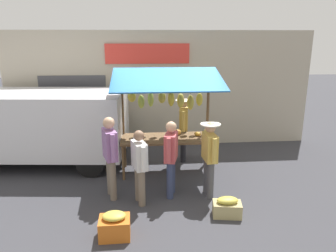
{
  "coord_description": "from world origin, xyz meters",
  "views": [
    {
      "loc": [
        0.6,
        7.35,
        3.22
      ],
      "look_at": [
        0.0,
        0.3,
        1.25
      ],
      "focal_mm": 34.44,
      "sensor_mm": 36.0,
      "label": 1
    }
  ],
  "objects_px": {
    "market_stall": "(167,109)",
    "shopper_with_shopping_bag": "(139,163)",
    "vendor_with_sunhat": "(184,124)",
    "produce_crate_near": "(115,226)",
    "shopper_with_ponytail": "(171,154)",
    "produce_crate_side": "(227,207)",
    "shopper_in_striped_shirt": "(210,153)",
    "shopper_in_grey_tee": "(110,151)",
    "parked_van": "(32,122)"
  },
  "relations": [
    {
      "from": "shopper_with_ponytail",
      "to": "shopper_in_grey_tee",
      "type": "distance_m",
      "value": 1.23
    },
    {
      "from": "shopper_in_grey_tee",
      "to": "produce_crate_side",
      "type": "bearing_deg",
      "value": -129.64
    },
    {
      "from": "produce_crate_side",
      "to": "shopper_in_grey_tee",
      "type": "bearing_deg",
      "value": -23.25
    },
    {
      "from": "market_stall",
      "to": "shopper_in_grey_tee",
      "type": "distance_m",
      "value": 1.87
    },
    {
      "from": "shopper_in_grey_tee",
      "to": "shopper_in_striped_shirt",
      "type": "bearing_deg",
      "value": -109.31
    },
    {
      "from": "market_stall",
      "to": "shopper_with_shopping_bag",
      "type": "relative_size",
      "value": 1.66
    },
    {
      "from": "shopper_with_ponytail",
      "to": "parked_van",
      "type": "height_order",
      "value": "parked_van"
    },
    {
      "from": "vendor_with_sunhat",
      "to": "produce_crate_side",
      "type": "height_order",
      "value": "vendor_with_sunhat"
    },
    {
      "from": "produce_crate_near",
      "to": "produce_crate_side",
      "type": "bearing_deg",
      "value": -166.46
    },
    {
      "from": "produce_crate_near",
      "to": "parked_van",
      "type": "bearing_deg",
      "value": -56.28
    },
    {
      "from": "vendor_with_sunhat",
      "to": "shopper_in_grey_tee",
      "type": "bearing_deg",
      "value": -33.14
    },
    {
      "from": "shopper_in_grey_tee",
      "to": "produce_crate_near",
      "type": "height_order",
      "value": "shopper_in_grey_tee"
    },
    {
      "from": "vendor_with_sunhat",
      "to": "parked_van",
      "type": "xyz_separation_m",
      "value": [
        3.89,
        -0.09,
        0.13
      ]
    },
    {
      "from": "produce_crate_near",
      "to": "shopper_in_grey_tee",
      "type": "bearing_deg",
      "value": -83.62
    },
    {
      "from": "shopper_with_ponytail",
      "to": "produce_crate_near",
      "type": "xyz_separation_m",
      "value": [
        1.07,
        1.39,
        -0.71
      ]
    },
    {
      "from": "shopper_in_striped_shirt",
      "to": "produce_crate_near",
      "type": "relative_size",
      "value": 3.07
    },
    {
      "from": "shopper_in_grey_tee",
      "to": "produce_crate_side",
      "type": "height_order",
      "value": "shopper_in_grey_tee"
    },
    {
      "from": "vendor_with_sunhat",
      "to": "shopper_with_ponytail",
      "type": "distance_m",
      "value": 2.05
    },
    {
      "from": "shopper_in_grey_tee",
      "to": "produce_crate_side",
      "type": "relative_size",
      "value": 3.02
    },
    {
      "from": "market_stall",
      "to": "shopper_with_ponytail",
      "type": "relative_size",
      "value": 1.56
    },
    {
      "from": "shopper_with_shopping_bag",
      "to": "shopper_in_grey_tee",
      "type": "bearing_deg",
      "value": 46.29
    },
    {
      "from": "shopper_with_shopping_bag",
      "to": "produce_crate_near",
      "type": "relative_size",
      "value": 2.92
    },
    {
      "from": "shopper_with_shopping_bag",
      "to": "shopper_in_grey_tee",
      "type": "distance_m",
      "value": 0.67
    },
    {
      "from": "market_stall",
      "to": "parked_van",
      "type": "distance_m",
      "value": 3.52
    },
    {
      "from": "market_stall",
      "to": "produce_crate_near",
      "type": "bearing_deg",
      "value": 67.91
    },
    {
      "from": "vendor_with_sunhat",
      "to": "produce_crate_near",
      "type": "height_order",
      "value": "vendor_with_sunhat"
    },
    {
      "from": "produce_crate_near",
      "to": "vendor_with_sunhat",
      "type": "bearing_deg",
      "value": -115.16
    },
    {
      "from": "parked_van",
      "to": "produce_crate_near",
      "type": "xyz_separation_m",
      "value": [
        -2.31,
        3.46,
        -0.91
      ]
    },
    {
      "from": "market_stall",
      "to": "produce_crate_side",
      "type": "xyz_separation_m",
      "value": [
        -0.94,
        2.2,
        -1.4
      ]
    },
    {
      "from": "shopper_in_striped_shirt",
      "to": "shopper_with_ponytail",
      "type": "relative_size",
      "value": 0.99
    },
    {
      "from": "vendor_with_sunhat",
      "to": "shopper_with_shopping_bag",
      "type": "xyz_separation_m",
      "value": [
        1.16,
        2.25,
        -0.14
      ]
    },
    {
      "from": "shopper_with_ponytail",
      "to": "market_stall",
      "type": "bearing_deg",
      "value": 12.99
    },
    {
      "from": "vendor_with_sunhat",
      "to": "produce_crate_side",
      "type": "xyz_separation_m",
      "value": [
        -0.44,
        2.88,
        -0.82
      ]
    },
    {
      "from": "shopper_in_striped_shirt",
      "to": "parked_van",
      "type": "bearing_deg",
      "value": 58.13
    },
    {
      "from": "market_stall",
      "to": "produce_crate_near",
      "type": "distance_m",
      "value": 3.21
    },
    {
      "from": "vendor_with_sunhat",
      "to": "parked_van",
      "type": "height_order",
      "value": "parked_van"
    },
    {
      "from": "shopper_with_shopping_bag",
      "to": "vendor_with_sunhat",
      "type": "bearing_deg",
      "value": -43.23
    },
    {
      "from": "vendor_with_sunhat",
      "to": "produce_crate_near",
      "type": "relative_size",
      "value": 3.24
    },
    {
      "from": "produce_crate_side",
      "to": "market_stall",
      "type": "bearing_deg",
      "value": -66.98
    },
    {
      "from": "market_stall",
      "to": "produce_crate_near",
      "type": "xyz_separation_m",
      "value": [
        1.09,
        2.69,
        -1.36
      ]
    },
    {
      "from": "shopper_with_shopping_bag",
      "to": "produce_crate_near",
      "type": "bearing_deg",
      "value": 143.27
    },
    {
      "from": "shopper_in_striped_shirt",
      "to": "parked_van",
      "type": "height_order",
      "value": "parked_van"
    },
    {
      "from": "shopper_with_shopping_bag",
      "to": "shopper_with_ponytail",
      "type": "height_order",
      "value": "shopper_with_ponytail"
    },
    {
      "from": "shopper_with_shopping_bag",
      "to": "produce_crate_side",
      "type": "relative_size",
      "value": 2.68
    },
    {
      "from": "parked_van",
      "to": "produce_crate_near",
      "type": "distance_m",
      "value": 4.26
    },
    {
      "from": "shopper_with_ponytail",
      "to": "produce_crate_side",
      "type": "relative_size",
      "value": 2.84
    },
    {
      "from": "shopper_in_striped_shirt",
      "to": "produce_crate_near",
      "type": "height_order",
      "value": "shopper_in_striped_shirt"
    },
    {
      "from": "shopper_with_shopping_bag",
      "to": "produce_crate_side",
      "type": "xyz_separation_m",
      "value": [
        -1.6,
        0.63,
        -0.69
      ]
    },
    {
      "from": "produce_crate_side",
      "to": "shopper_in_striped_shirt",
      "type": "bearing_deg",
      "value": -77.88
    },
    {
      "from": "shopper_with_shopping_bag",
      "to": "produce_crate_side",
      "type": "height_order",
      "value": "shopper_with_shopping_bag"
    }
  ]
}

